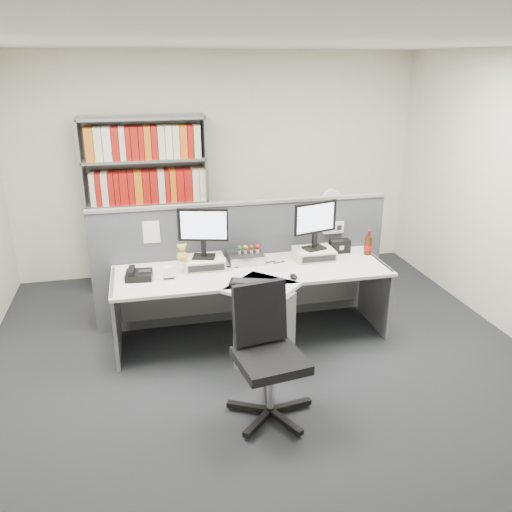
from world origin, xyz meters
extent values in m
plane|color=#272A2E|center=(0.00, 0.00, 0.00)|extent=(5.50, 5.50, 0.00)
cube|color=silver|center=(0.00, 2.75, 1.35)|extent=(5.00, 0.04, 2.70)
cube|color=white|center=(0.00, 0.00, 2.70)|extent=(5.00, 5.50, 0.04)
cube|color=#45484F|center=(0.00, 1.25, 0.62)|extent=(3.00, 0.05, 1.25)
cube|color=gray|center=(0.00, 1.25, 1.26)|extent=(3.00, 0.07, 0.03)
cube|color=white|center=(0.95, 1.22, 0.95)|extent=(0.22, 0.04, 0.12)
cube|color=white|center=(-0.90, 1.22, 1.05)|extent=(0.16, 0.00, 0.22)
cube|color=white|center=(-0.50, 1.22, 1.05)|extent=(0.16, 0.00, 0.22)
cube|color=white|center=(0.70, 1.22, 1.05)|extent=(0.16, 0.00, 0.22)
cube|color=silver|center=(0.00, 0.82, 0.70)|extent=(2.60, 0.80, 0.03)
cube|color=silver|center=(0.00, 0.42, 0.70)|extent=(0.74, 0.74, 0.03)
cube|color=gray|center=(0.00, 0.30, 0.34)|extent=(0.57, 0.57, 0.69)
cube|color=gray|center=(-1.28, 0.82, 0.36)|extent=(0.03, 0.70, 0.72)
cube|color=gray|center=(1.28, 0.82, 0.36)|extent=(0.03, 0.70, 0.72)
cube|color=gray|center=(0.00, 1.18, 0.35)|extent=(2.50, 0.02, 0.45)
cube|color=beige|center=(-0.43, 0.98, 0.77)|extent=(0.38, 0.30, 0.10)
cube|color=black|center=(-0.43, 0.83, 0.77)|extent=(0.34, 0.01, 0.06)
cube|color=beige|center=(0.67, 0.98, 0.77)|extent=(0.38, 0.30, 0.10)
cube|color=black|center=(0.67, 0.83, 0.77)|extent=(0.34, 0.01, 0.06)
cube|color=black|center=(-0.43, 0.98, 0.83)|extent=(0.24, 0.20, 0.02)
cube|color=black|center=(-0.43, 0.98, 0.91)|extent=(0.05, 0.04, 0.17)
cube|color=black|center=(-0.43, 0.98, 1.14)|extent=(0.46, 0.15, 0.31)
cube|color=#C7CFFF|center=(-0.43, 0.96, 1.14)|extent=(0.41, 0.11, 0.26)
cube|color=black|center=(0.67, 0.98, 0.83)|extent=(0.24, 0.20, 0.02)
cube|color=black|center=(0.67, 0.98, 0.91)|extent=(0.05, 0.04, 0.17)
cube|color=black|center=(0.67, 0.98, 1.14)|extent=(0.46, 0.16, 0.31)
cube|color=#C7CFFF|center=(0.66, 0.96, 1.14)|extent=(0.41, 0.12, 0.26)
cube|color=black|center=(-0.02, 1.05, 0.76)|extent=(0.34, 0.30, 0.09)
cube|color=silver|center=(-0.02, 0.90, 0.76)|extent=(0.34, 0.01, 0.08)
cylinder|color=beige|center=(-0.08, 1.03, 0.83)|extent=(0.03, 0.03, 0.03)
sphere|color=#19721E|center=(-0.08, 1.03, 0.87)|extent=(0.05, 0.05, 0.05)
cylinder|color=beige|center=(-0.02, 1.03, 0.83)|extent=(0.03, 0.03, 0.03)
sphere|color=orange|center=(-0.02, 1.03, 0.87)|extent=(0.05, 0.05, 0.05)
cylinder|color=beige|center=(0.04, 1.03, 0.83)|extent=(0.03, 0.03, 0.03)
sphere|color=#593319|center=(0.04, 1.03, 0.87)|extent=(0.05, 0.05, 0.05)
cylinder|color=beige|center=(0.10, 1.03, 0.83)|extent=(0.03, 0.03, 0.03)
sphere|color=#A5140F|center=(0.10, 1.03, 0.87)|extent=(0.05, 0.05, 0.05)
cube|color=black|center=(-0.06, 0.49, 0.73)|extent=(0.44, 0.28, 0.02)
cube|color=black|center=(-0.06, 0.49, 0.75)|extent=(0.38, 0.22, 0.01)
ellipsoid|color=black|center=(0.32, 0.53, 0.74)|extent=(0.07, 0.11, 0.04)
cube|color=black|center=(-1.04, 0.84, 0.75)|extent=(0.25, 0.24, 0.06)
cube|color=black|center=(-1.11, 0.84, 0.80)|extent=(0.07, 0.20, 0.04)
cube|color=black|center=(-0.99, 0.83, 0.79)|extent=(0.11, 0.07, 0.01)
cube|color=black|center=(-0.78, 0.78, 0.73)|extent=(0.09, 0.06, 0.02)
cube|color=white|center=(-0.78, 0.76, 0.79)|extent=(0.08, 0.03, 0.09)
cube|color=white|center=(-0.78, 0.80, 0.79)|extent=(0.08, 0.03, 0.09)
sphere|color=gold|center=(-0.64, 0.91, 0.87)|extent=(0.10, 0.10, 0.10)
sphere|color=gold|center=(-0.64, 0.91, 0.96)|extent=(0.07, 0.07, 0.07)
sphere|color=gold|center=(-0.67, 0.91, 0.98)|extent=(0.03, 0.03, 0.03)
sphere|color=gold|center=(-0.61, 0.91, 0.98)|extent=(0.03, 0.03, 0.03)
cube|color=black|center=(0.98, 1.09, 0.79)|extent=(0.20, 0.11, 0.13)
cylinder|color=#3F190A|center=(1.24, 0.97, 0.82)|extent=(0.07, 0.07, 0.19)
cylinder|color=#A5140F|center=(1.24, 0.97, 0.79)|extent=(0.08, 0.08, 0.05)
cylinder|color=#3F190A|center=(1.24, 0.97, 0.94)|extent=(0.03, 0.03, 0.05)
cylinder|color=#A5140F|center=(1.24, 0.97, 0.97)|extent=(0.03, 0.03, 0.01)
cube|color=gray|center=(-1.59, 2.45, 1.00)|extent=(0.03, 0.40, 2.00)
cube|color=gray|center=(-0.21, 2.45, 1.00)|extent=(0.03, 0.40, 2.00)
cube|color=gray|center=(-0.90, 2.64, 1.00)|extent=(1.40, 0.02, 2.00)
cube|color=gray|center=(-0.90, 2.45, 0.02)|extent=(1.38, 0.40, 0.03)
cube|color=gray|center=(-0.90, 2.45, 0.52)|extent=(1.38, 0.40, 0.03)
cube|color=gray|center=(-0.90, 2.45, 1.02)|extent=(1.38, 0.40, 0.03)
cube|color=gray|center=(-0.90, 2.45, 1.52)|extent=(1.38, 0.40, 0.03)
cube|color=gray|center=(-0.90, 2.45, 1.98)|extent=(1.38, 0.40, 0.03)
cube|color=#A5140F|center=(-0.90, 2.42, 0.22)|extent=(1.24, 0.28, 0.36)
cube|color=orange|center=(-0.90, 2.42, 0.72)|extent=(1.24, 0.28, 0.36)
cube|color=beige|center=(-0.90, 2.42, 1.21)|extent=(1.24, 0.28, 0.36)
cube|color=white|center=(-0.90, 2.42, 1.71)|extent=(1.24, 0.28, 0.36)
cube|color=gray|center=(1.20, 2.00, 0.35)|extent=(0.45, 0.60, 0.70)
cube|color=black|center=(1.20, 1.70, 0.52)|extent=(0.40, 0.02, 0.28)
cube|color=black|center=(1.20, 1.70, 0.20)|extent=(0.40, 0.02, 0.28)
cylinder|color=white|center=(1.20, 2.00, 0.71)|extent=(0.16, 0.16, 0.03)
cylinder|color=white|center=(1.20, 2.00, 0.81)|extent=(0.03, 0.03, 0.16)
cylinder|color=white|center=(1.20, 1.98, 1.03)|extent=(0.27, 0.13, 0.27)
cylinder|color=silver|center=(1.20, 2.01, 1.03)|extent=(0.27, 0.12, 0.27)
cylinder|color=silver|center=(-0.13, -0.41, 0.26)|extent=(0.05, 0.05, 0.42)
cube|color=black|center=(-0.13, -0.41, 0.49)|extent=(0.55, 0.55, 0.07)
cube|color=black|center=(-0.16, -0.20, 0.78)|extent=(0.43, 0.17, 0.48)
cube|color=black|center=(0.06, -0.38, 0.05)|extent=(0.32, 0.10, 0.04)
cylinder|color=black|center=(0.18, -0.36, 0.03)|extent=(0.05, 0.05, 0.03)
cube|color=black|center=(-0.10, -0.23, 0.05)|extent=(0.10, 0.32, 0.04)
cylinder|color=black|center=(-0.08, -0.10, 0.03)|extent=(0.05, 0.05, 0.03)
cube|color=black|center=(-0.30, -0.33, 0.05)|extent=(0.30, 0.19, 0.04)
cylinder|color=black|center=(-0.41, -0.27, 0.03)|extent=(0.05, 0.05, 0.03)
cube|color=black|center=(-0.26, -0.54, 0.05)|extent=(0.26, 0.26, 0.04)
cylinder|color=black|center=(-0.35, -0.63, 0.03)|extent=(0.05, 0.05, 0.03)
cube|color=black|center=(-0.05, -0.58, 0.05)|extent=(0.19, 0.30, 0.04)
cylinder|color=black|center=(0.01, -0.69, 0.03)|extent=(0.05, 0.05, 0.03)
camera|label=1|loc=(-0.98, -3.66, 2.57)|focal=36.76mm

